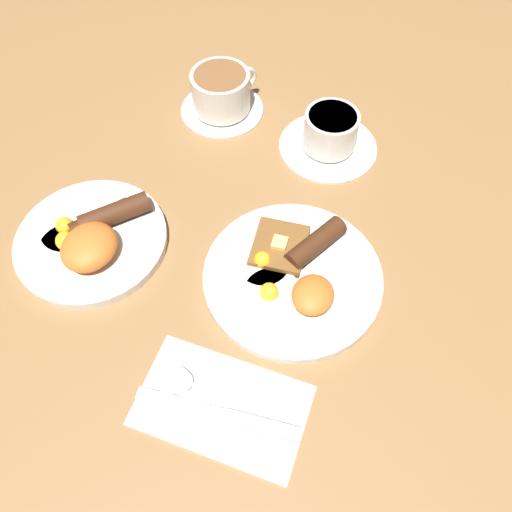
{
  "coord_description": "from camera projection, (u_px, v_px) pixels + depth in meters",
  "views": [
    {
      "loc": [
        -0.33,
        -0.08,
        0.59
      ],
      "look_at": [
        0.0,
        0.05,
        0.03
      ],
      "focal_mm": 35.0,
      "sensor_mm": 36.0,
      "label": 1
    }
  ],
  "objects": [
    {
      "name": "ground_plane",
      "position": [
        292.0,
        280.0,
        0.68
      ],
      "size": [
        3.0,
        3.0,
        0.0
      ],
      "primitive_type": "plane",
      "color": "olive"
    },
    {
      "name": "breakfast_plate_near",
      "position": [
        292.0,
        274.0,
        0.67
      ],
      "size": [
        0.24,
        0.24,
        0.04
      ],
      "color": "silver",
      "rests_on": "ground_plane"
    },
    {
      "name": "breakfast_plate_far",
      "position": [
        91.0,
        238.0,
        0.7
      ],
      "size": [
        0.21,
        0.21,
        0.05
      ],
      "color": "silver",
      "rests_on": "ground_plane"
    },
    {
      "name": "teacup_near",
      "position": [
        330.0,
        135.0,
        0.79
      ],
      "size": [
        0.16,
        0.16,
        0.07
      ],
      "color": "silver",
      "rests_on": "ground_plane"
    },
    {
      "name": "teacup_far",
      "position": [
        222.0,
        94.0,
        0.83
      ],
      "size": [
        0.14,
        0.14,
        0.07
      ],
      "color": "silver",
      "rests_on": "ground_plane"
    },
    {
      "name": "napkin",
      "position": [
        222.0,
        405.0,
        0.58
      ],
      "size": [
        0.12,
        0.2,
        0.01
      ],
      "primitive_type": "cube",
      "rotation": [
        0.0,
        0.0,
        0.03
      ],
      "color": "white",
      "rests_on": "ground_plane"
    },
    {
      "name": "knife",
      "position": [
        227.0,
        416.0,
        0.57
      ],
      "size": [
        0.04,
        0.2,
        0.01
      ],
      "rotation": [
        0.0,
        0.0,
        1.7
      ],
      "color": "silver",
      "rests_on": "napkin"
    },
    {
      "name": "spoon",
      "position": [
        187.0,
        383.0,
        0.59
      ],
      "size": [
        0.04,
        0.19,
        0.01
      ],
      "rotation": [
        0.0,
        0.0,
        1.67
      ],
      "color": "silver",
      "rests_on": "napkin"
    }
  ]
}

